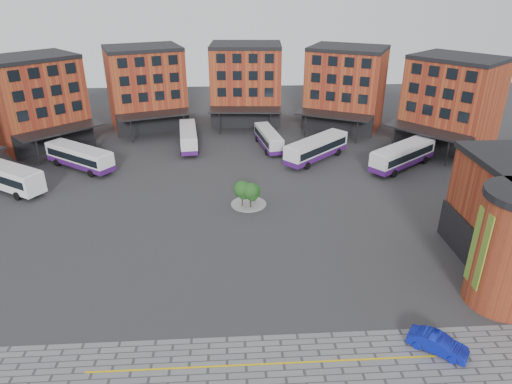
{
  "coord_description": "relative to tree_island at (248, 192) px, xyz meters",
  "views": [
    {
      "loc": [
        -0.17,
        -38.74,
        25.81
      ],
      "look_at": [
        2.63,
        7.15,
        4.0
      ],
      "focal_mm": 32.0,
      "sensor_mm": 36.0,
      "label": 1
    }
  ],
  "objects": [
    {
      "name": "yellow_line",
      "position": [
        0.08,
        -25.45,
        -1.94
      ],
      "size": [
        26.0,
        0.15,
        0.02
      ],
      "primitive_type": "cube",
      "color": "gold",
      "rests_on": "paving_zone"
    },
    {
      "name": "bus_c",
      "position": [
        -8.89,
        22.33,
        -0.21
      ],
      "size": [
        3.77,
        11.71,
        3.24
      ],
      "rotation": [
        0.0,
        0.0,
        0.1
      ],
      "color": "silver",
      "rests_on": "ground"
    },
    {
      "name": "bus_f",
      "position": [
        23.35,
        11.37,
        -0.04
      ],
      "size": [
        11.81,
        9.91,
        3.55
      ],
      "rotation": [
        0.0,
        0.0,
        -0.92
      ],
      "color": "silver",
      "rests_on": "ground"
    },
    {
      "name": "ground",
      "position": [
        -1.92,
        -11.45,
        -1.97
      ],
      "size": [
        160.0,
        160.0,
        0.0
      ],
      "primitive_type": "plane",
      "color": "#28282B",
      "rests_on": "ground"
    },
    {
      "name": "bus_b",
      "position": [
        -24.15,
        13.86,
        -0.13
      ],
      "size": [
        11.35,
        9.35,
        3.39
      ],
      "rotation": [
        0.0,
        0.0,
        0.94
      ],
      "color": "white",
      "rests_on": "ground"
    },
    {
      "name": "main_building",
      "position": [
        -6.7,
        26.8,
        5.26
      ],
      "size": [
        94.14,
        42.48,
        14.6
      ],
      "color": "#974321",
      "rests_on": "ground"
    },
    {
      "name": "bus_e",
      "position": [
        11.19,
        15.16,
        -0.06
      ],
      "size": [
        11.11,
        10.58,
        3.52
      ],
      "rotation": [
        0.0,
        0.0,
        -0.82
      ],
      "color": "white",
      "rests_on": "ground"
    },
    {
      "name": "bus_d",
      "position": [
        4.32,
        21.25,
        -0.37
      ],
      "size": [
        4.15,
        10.73,
        2.95
      ],
      "rotation": [
        0.0,
        0.0,
        0.17
      ],
      "color": "silver",
      "rests_on": "ground"
    },
    {
      "name": "blue_car",
      "position": [
        13.22,
        -24.91,
        -1.25
      ],
      "size": [
        4.41,
        3.87,
        1.44
      ],
      "primitive_type": "imported",
      "rotation": [
        0.0,
        0.0,
        0.92
      ],
      "color": "#0C1AA1",
      "rests_on": "ground"
    },
    {
      "name": "tree_island",
      "position": [
        0.0,
        0.0,
        0.0
      ],
      "size": [
        4.4,
        4.4,
        3.46
      ],
      "color": "gray",
      "rests_on": "ground"
    },
    {
      "name": "bus_a",
      "position": [
        -31.8,
        6.92,
        0.13
      ],
      "size": [
        12.03,
        9.17,
        3.53
      ],
      "rotation": [
        0.0,
        0.0,
        1.0
      ],
      "color": "white",
      "rests_on": "ground"
    }
  ]
}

